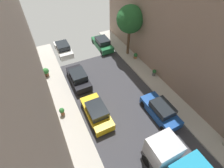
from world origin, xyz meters
The scene contains 11 objects.
sidewalk_right centered at (5.00, 0.00, 0.07)m, with size 2.00×44.00×0.15m, color #B7B2A8.
parked_car_left_2 centered at (-2.70, 6.81, 0.72)m, with size 1.78×4.20×1.57m.
parked_car_left_3 centered at (-2.70, 12.10, 0.72)m, with size 1.78×4.20×1.57m.
parked_car_left_4 centered at (-2.70, 18.77, 0.72)m, with size 1.78×4.20×1.57m.
parked_car_right_3 centered at (2.70, 4.36, 0.72)m, with size 1.78×4.20×1.57m.
parked_car_right_4 centered at (2.70, 17.64, 0.72)m, with size 1.78×4.20×1.57m.
street_tree_1 centered at (5.16, 14.62, 4.91)m, with size 3.30×3.30×6.45m.
potted_plant_0 centered at (5.51, 13.11, 0.55)m, with size 0.51×0.51×0.77m.
potted_plant_3 centered at (5.60, 9.20, 0.60)m, with size 0.45×0.45×0.82m.
potted_plant_4 centered at (-5.79, 14.78, 0.75)m, with size 0.72×0.72×1.07m.
potted_plant_5 centered at (-5.53, 8.41, 0.64)m, with size 0.48×0.48×0.87m.
Camera 1 is at (-5.51, -1.99, 13.26)m, focal length 26.71 mm.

